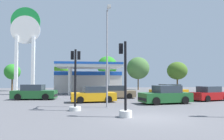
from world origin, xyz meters
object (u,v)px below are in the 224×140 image
at_px(car_4, 210,94).
at_px(traffic_signal_2, 75,89).
at_px(car_1, 94,95).
at_px(car_3, 117,92).
at_px(car_2, 34,93).
at_px(tree_2, 107,66).
at_px(tree_1, 61,69).
at_px(tree_0, 12,72).
at_px(traffic_signal_0, 125,96).
at_px(car_5, 165,95).
at_px(station_pole_sign, 25,39).
at_px(tree_4, 177,71).
at_px(corner_streetlamp, 107,48).
at_px(car_0, 169,91).
at_px(tree_3, 138,68).

bearing_deg(car_4, traffic_signal_2, -158.60).
xyz_separation_m(car_1, car_3, (2.76, 3.77, -0.01)).
bearing_deg(car_2, tree_2, 62.32).
relative_size(traffic_signal_2, tree_1, 0.73).
xyz_separation_m(tree_0, tree_1, (8.78, 1.80, 0.65)).
bearing_deg(traffic_signal_0, car_5, 51.66).
bearing_deg(station_pole_sign, tree_4, 21.78).
bearing_deg(car_1, car_4, -0.23).
bearing_deg(station_pole_sign, traffic_signal_2, -64.30).
xyz_separation_m(station_pole_sign, traffic_signal_0, (10.65, -19.05, -6.74)).
bearing_deg(traffic_signal_0, corner_streetlamp, 97.84).
bearing_deg(traffic_signal_2, corner_streetlamp, 27.41).
bearing_deg(station_pole_sign, car_0, -21.22).
bearing_deg(traffic_signal_2, car_2, 118.54).
bearing_deg(station_pole_sign, traffic_signal_0, -60.80).
distance_m(traffic_signal_0, corner_streetlamp, 5.17).
height_order(car_0, tree_3, tree_3).
bearing_deg(car_0, tree_0, 143.18).
height_order(station_pole_sign, traffic_signal_0, station_pole_sign).
xyz_separation_m(car_3, car_4, (8.69, -3.81, -0.01)).
bearing_deg(car_1, traffic_signal_0, -79.91).
xyz_separation_m(car_1, tree_2, (3.54, 21.66, 4.12)).
relative_size(tree_4, corner_streetlamp, 0.80).
xyz_separation_m(car_2, tree_1, (0.47, 19.94, 3.51)).
relative_size(car_0, corner_streetlamp, 0.63).
xyz_separation_m(car_4, tree_0, (-25.80, 21.58, 2.94)).
relative_size(traffic_signal_0, tree_3, 0.62).
distance_m(car_2, tree_2, 21.03).
distance_m(car_1, tree_4, 29.06).
bearing_deg(tree_3, traffic_signal_0, -105.89).
distance_m(station_pole_sign, tree_3, 22.71).
height_order(tree_1, tree_4, tree_4).
distance_m(tree_4, corner_streetlamp, 31.49).
height_order(car_3, traffic_signal_0, traffic_signal_0).
height_order(station_pole_sign, car_0, station_pole_sign).
bearing_deg(tree_3, tree_0, -177.53).
bearing_deg(corner_streetlamp, tree_3, 70.80).
distance_m(car_0, traffic_signal_0, 14.18).
height_order(car_4, tree_2, tree_2).
distance_m(car_1, car_2, 6.93).
bearing_deg(traffic_signal_0, tree_4, 60.50).
height_order(car_2, car_3, car_2).
xyz_separation_m(car_2, tree_0, (-8.31, 18.14, 2.87)).
bearing_deg(car_5, car_0, 64.65).
distance_m(car_3, traffic_signal_2, 9.83).
distance_m(traffic_signal_0, tree_4, 34.72).
relative_size(traffic_signal_0, traffic_signal_2, 1.02).
distance_m(car_2, tree_0, 20.16).
bearing_deg(corner_streetlamp, traffic_signal_2, -152.59).
height_order(tree_2, corner_streetlamp, corner_streetlamp).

